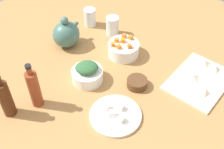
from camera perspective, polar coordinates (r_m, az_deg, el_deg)
tabletop at (r=124.04cm, az=0.00°, el=-2.14°), size 190.00×190.00×3.00cm
cutting_board at (r=128.86cm, az=17.21°, el=-1.20°), size 30.01×22.66×1.00cm
plate_tofu at (r=110.74cm, az=0.71°, el=-8.22°), size 20.24×20.24×1.20cm
bowl_greens at (r=122.66cm, az=-4.98°, el=-0.16°), size 13.60×13.60×5.54cm
bowl_carrots at (r=134.71cm, az=2.34°, el=5.12°), size 14.73×14.73×6.49cm
bowl_small_side at (r=120.85cm, az=5.06°, el=-1.68°), size 8.74×8.74×3.63cm
teapot at (r=140.26cm, az=-9.21°, el=8.08°), size 15.22×12.64×16.21cm
bottle_0 at (r=112.52cm, az=-15.41°, el=-2.73°), size 4.53×4.53×21.04cm
bottle_1 at (r=112.87cm, az=-20.70°, el=-4.49°), size 4.89×4.89×20.34cm
drinking_glass_0 at (r=154.27cm, az=-4.48°, el=11.43°), size 6.34×6.34×9.44cm
drinking_glass_1 at (r=146.88cm, az=0.09°, el=9.77°), size 6.59×6.59×9.86cm
carrot_cube_0 at (r=133.15cm, az=2.22°, el=6.86°), size 2.50×2.50×1.80cm
carrot_cube_1 at (r=135.19cm, az=3.78°, el=7.45°), size 1.95×1.95×1.80cm
carrot_cube_2 at (r=130.03cm, az=3.56°, el=5.73°), size 2.53×2.53×1.80cm
carrot_cube_3 at (r=129.51cm, az=1.36°, el=5.62°), size 1.97×1.97×1.80cm
carrot_cube_4 at (r=133.28cm, az=0.94°, el=6.93°), size 2.29×2.29×1.80cm
carrot_cube_5 at (r=130.72cm, az=0.22°, el=6.07°), size 2.54×2.54×1.80cm
carrot_cube_6 at (r=136.04cm, az=2.44°, el=7.79°), size 1.92×1.92×1.80cm
chopped_greens_mound at (r=119.43cm, az=-5.11°, el=1.43°), size 12.71×12.76×3.80cm
tofu_cube_0 at (r=111.18cm, az=1.84°, el=-6.54°), size 2.32×2.32×2.20cm
tofu_cube_1 at (r=107.55cm, az=1.87°, el=-9.01°), size 2.32×2.32×2.20cm
tofu_cube_2 at (r=109.17cm, az=-0.04°, el=-7.83°), size 3.07×3.07×2.20cm
tofu_cube_3 at (r=111.08cm, az=-1.05°, el=-6.58°), size 2.78×2.78×2.20cm
dumpling_0 at (r=122.66cm, az=18.29°, el=-3.16°), size 5.32×5.12×2.72cm
dumpling_1 at (r=127.45cm, az=15.86°, el=-0.43°), size 7.52×7.11×2.12cm
dumpling_2 at (r=134.27cm, az=20.11°, el=1.24°), size 5.52×5.54×2.79cm
dumpling_3 at (r=135.71cm, az=18.08°, el=2.43°), size 7.00×7.01×2.82cm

